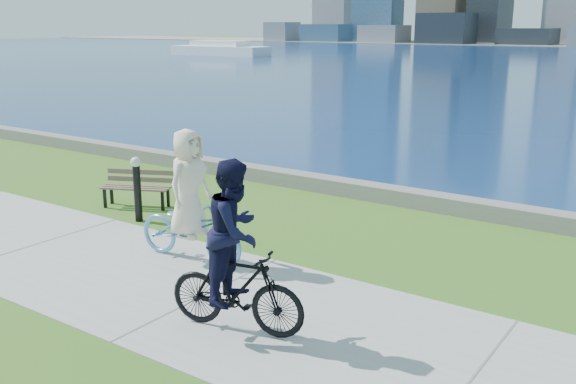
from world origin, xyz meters
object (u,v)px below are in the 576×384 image
(bollard_lamp, at_px, (137,185))
(cyclist_man, at_px, (236,261))
(park_bench, at_px, (137,185))
(cyclist_woman, at_px, (190,212))

(bollard_lamp, xyz_separation_m, cyclist_man, (4.68, -2.61, 0.21))
(cyclist_man, bearing_deg, park_bench, 45.77)
(bollard_lamp, height_order, cyclist_man, cyclist_man)
(cyclist_man, bearing_deg, cyclist_woman, 42.41)
(bollard_lamp, relative_size, cyclist_man, 0.59)
(cyclist_woman, relative_size, cyclist_man, 0.98)
(park_bench, relative_size, cyclist_woman, 0.71)
(cyclist_woman, bearing_deg, bollard_lamp, 61.99)
(park_bench, height_order, bollard_lamp, bollard_lamp)
(cyclist_man, bearing_deg, bollard_lamp, 47.97)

